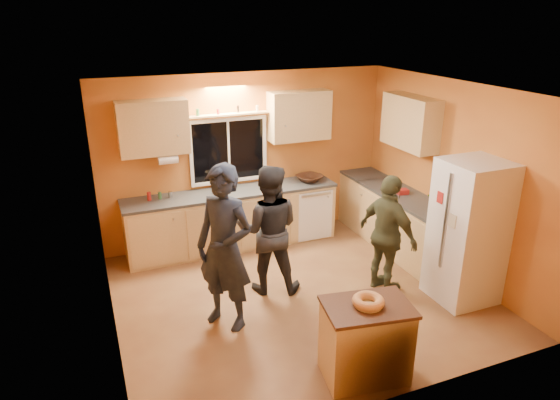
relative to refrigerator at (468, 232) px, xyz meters
name	(u,v)px	position (x,y,z in m)	size (l,w,h in m)	color
ground	(299,295)	(-1.89, 0.80, -0.90)	(4.50, 4.50, 0.00)	brown
room_shell	(296,165)	(-1.77, 1.21, 0.72)	(4.54, 4.04, 2.61)	#CB8334
back_counter	(255,215)	(-1.88, 2.50, -0.45)	(4.23, 0.62, 0.90)	tan
right_counter	(406,225)	(0.06, 1.30, -0.45)	(0.62, 1.84, 0.90)	tan
refrigerator	(468,232)	(0.00, 0.00, 0.00)	(0.72, 0.70, 1.80)	silver
island	(365,340)	(-1.91, -0.81, -0.49)	(0.92, 0.70, 0.81)	tan
bundt_pastry	(368,301)	(-1.91, -0.81, -0.05)	(0.31, 0.31, 0.09)	#B5874A
person_left	(225,249)	(-2.91, 0.56, 0.06)	(0.70, 0.46, 1.92)	black
person_center	(269,230)	(-2.19, 1.10, -0.06)	(0.82, 0.64, 1.69)	black
person_right	(388,235)	(-0.81, 0.51, -0.12)	(0.92, 0.38, 1.57)	#373A25
mixing_bowl	(309,178)	(-0.97, 2.49, 0.05)	(0.39, 0.39, 0.10)	#311B10
utensil_crock	(219,187)	(-2.44, 2.50, 0.09)	(0.14, 0.14, 0.17)	beige
potted_plant	(436,199)	(0.13, 0.78, 0.14)	(0.25, 0.22, 0.28)	gray
red_box	(402,192)	(0.06, 1.45, 0.04)	(0.16, 0.12, 0.07)	maroon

